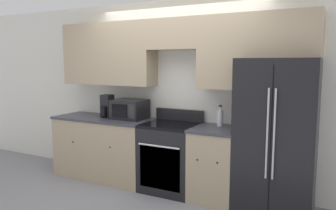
{
  "coord_description": "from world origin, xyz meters",
  "views": [
    {
      "loc": [
        1.98,
        -3.53,
        1.73
      ],
      "look_at": [
        0.0,
        0.31,
        1.17
      ],
      "focal_mm": 35.0,
      "sensor_mm": 36.0,
      "label": 1
    }
  ],
  "objects": [
    {
      "name": "ground_plane",
      "position": [
        0.0,
        0.0,
        0.0
      ],
      "size": [
        12.0,
        12.0,
        0.0
      ],
      "primitive_type": "plane",
      "color": "gray"
    },
    {
      "name": "wall_back",
      "position": [
        -0.0,
        0.57,
        1.55
      ],
      "size": [
        8.0,
        0.39,
        2.6
      ],
      "color": "silver",
      "rests_on": "ground_plane"
    },
    {
      "name": "lower_cabinets_left",
      "position": [
        -1.08,
        0.31,
        0.46
      ],
      "size": [
        1.53,
        0.64,
        0.92
      ],
      "color": "tan",
      "rests_on": "ground_plane"
    },
    {
      "name": "lower_cabinets_right",
      "position": [
        0.68,
        0.31,
        0.46
      ],
      "size": [
        0.58,
        0.64,
        0.92
      ],
      "color": "tan",
      "rests_on": "ground_plane"
    },
    {
      "name": "oven_range",
      "position": [
        0.04,
        0.31,
        0.46
      ],
      "size": [
        0.73,
        0.65,
        1.08
      ],
      "color": "black",
      "rests_on": "ground_plane"
    },
    {
      "name": "refrigerator",
      "position": [
        1.39,
        0.35,
        0.89
      ],
      "size": [
        0.87,
        0.74,
        1.78
      ],
      "color": "black",
      "rests_on": "ground_plane"
    },
    {
      "name": "microwave",
      "position": [
        -0.67,
        0.39,
        1.06
      ],
      "size": [
        0.47,
        0.39,
        0.28
      ],
      "color": "black",
      "rests_on": "lower_cabinets_left"
    },
    {
      "name": "bottle",
      "position": [
        0.68,
        0.47,
        1.03
      ],
      "size": [
        0.08,
        0.08,
        0.27
      ],
      "color": "silver",
      "rests_on": "lower_cabinets_right"
    },
    {
      "name": "electric_kettle",
      "position": [
        -1.06,
        0.36,
        1.07
      ],
      "size": [
        0.15,
        0.22,
        0.34
      ],
      "color": "black",
      "rests_on": "lower_cabinets_left"
    }
  ]
}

